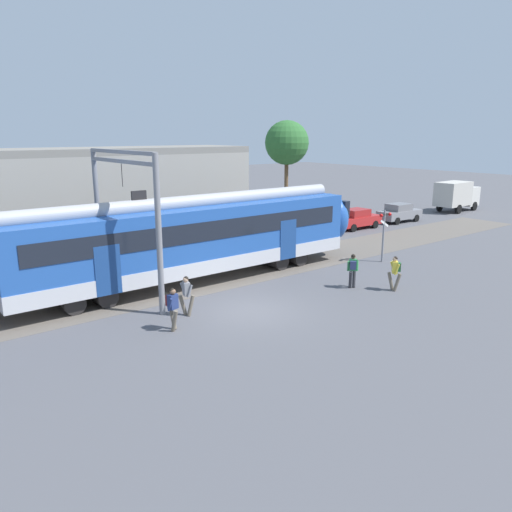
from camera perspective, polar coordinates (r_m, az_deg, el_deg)
The scene contains 13 objects.
ground_plane at distance 20.96m, azimuth -0.54°, elevation -6.30°, with size 160.00×160.00×0.00m, color #515156.
pedestrian_navy at distance 18.92m, azimuth -9.52°, elevation -5.57°, with size 0.53×0.70×1.67m.
pedestrian_grey at distance 20.34m, azimuth -7.96°, elevation -4.20°, with size 0.61×0.61×1.67m.
pedestrian_green at distance 24.17m, azimuth 11.00°, elevation -1.35°, with size 0.69×0.50×1.67m.
pedestrian_yellow at distance 24.21m, azimuth 15.62°, elevation -1.59°, with size 0.50×0.69×1.67m.
parked_car_white at distance 35.90m, azimuth 6.78°, elevation 3.41°, with size 4.08×1.91×1.54m.
parked_car_red at distance 39.61m, azimuth 11.44°, elevation 4.21°, with size 4.04×1.83×1.54m.
parked_car_grey at distance 43.51m, azimuth 16.06°, elevation 4.79°, with size 4.06×1.88×1.54m.
box_truck at distance 51.25m, azimuth 21.97°, elevation 6.51°, with size 5.29×2.21×2.82m.
catenary_gantry at distance 22.78m, azimuth -14.89°, elevation 6.06°, with size 0.24×6.64×6.53m.
crossing_signal at distance 29.29m, azimuth 14.43°, elevation 3.16°, with size 0.96×0.22×3.00m.
background_building at distance 31.16m, azimuth -19.80°, elevation 5.63°, with size 21.57×5.00×9.20m.
street_tree_right at distance 41.66m, azimuth 3.54°, elevation 12.74°, with size 3.58×3.58×8.28m.
Camera 1 is at (-12.02, -15.58, 7.21)m, focal length 35.00 mm.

